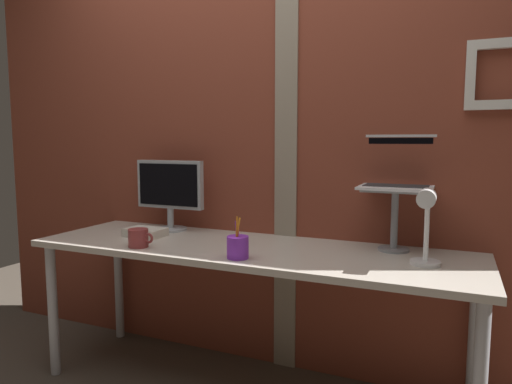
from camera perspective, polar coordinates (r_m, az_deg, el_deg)
The scene contains 9 objects.
brick_wall_back at distance 2.50m, azimuth 0.66°, elevation 5.96°, with size 3.68×0.16×2.40m.
desk at distance 2.20m, azimuth -1.05°, elevation -8.54°, with size 2.11×0.63×0.72m.
monitor at distance 2.58m, azimuth -10.68°, elevation 0.36°, with size 0.41×0.18×0.39m.
laptop_stand at distance 2.16m, azimuth 16.89°, elevation -2.13°, with size 0.28×0.22×0.28m.
laptop at distance 2.21m, azimuth 17.23°, elevation 2.25°, with size 0.32×0.28×0.25m.
desk_lamp at distance 1.90m, azimuth 20.44°, elevation -3.19°, with size 0.12×0.20×0.32m.
pen_cup at distance 1.96m, azimuth -2.29°, elevation -6.83°, with size 0.09×0.09×0.18m.
coffee_mug at distance 2.23m, azimuth -14.40°, elevation -5.57°, with size 0.13×0.09×0.09m.
paper_clutter_stack at distance 2.48m, azimuth -13.61°, elevation -4.89°, with size 0.20×0.14×0.04m, color silver.
Camera 1 is at (0.98, -1.90, 1.22)m, focal length 32.14 mm.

